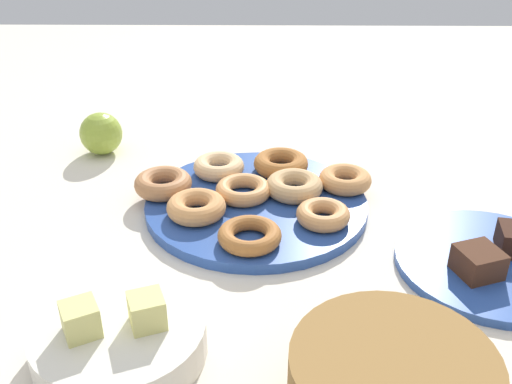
# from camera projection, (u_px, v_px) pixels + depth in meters

# --- Properties ---
(ground_plane) EXTENTS (2.40, 2.40, 0.00)m
(ground_plane) POSITION_uv_depth(u_px,v_px,m) (256.00, 209.00, 0.92)
(ground_plane) COLOR beige
(donut_plate) EXTENTS (0.34, 0.34, 0.02)m
(donut_plate) POSITION_uv_depth(u_px,v_px,m) (256.00, 204.00, 0.92)
(donut_plate) COLOR #284C9E
(donut_plate) RESTS_ON ground_plane
(donut_0) EXTENTS (0.11, 0.11, 0.03)m
(donut_0) POSITION_uv_depth(u_px,v_px,m) (281.00, 164.00, 0.99)
(donut_0) COLOR #AD6B33
(donut_0) RESTS_ON donut_plate
(donut_1) EXTENTS (0.12, 0.12, 0.02)m
(donut_1) POSITION_uv_depth(u_px,v_px,m) (250.00, 235.00, 0.81)
(donut_1) COLOR #AD6B33
(donut_1) RESTS_ON donut_plate
(donut_2) EXTENTS (0.12, 0.12, 0.03)m
(donut_2) POSITION_uv_depth(u_px,v_px,m) (294.00, 186.00, 0.92)
(donut_2) COLOR tan
(donut_2) RESTS_ON donut_plate
(donut_3) EXTENTS (0.12, 0.12, 0.03)m
(donut_3) POSITION_uv_depth(u_px,v_px,m) (196.00, 207.00, 0.87)
(donut_3) COLOR tan
(donut_3) RESTS_ON donut_plate
(donut_4) EXTENTS (0.12, 0.12, 0.03)m
(donut_4) POSITION_uv_depth(u_px,v_px,m) (219.00, 167.00, 0.98)
(donut_4) COLOR #EABC84
(donut_4) RESTS_ON donut_plate
(donut_5) EXTENTS (0.12, 0.12, 0.03)m
(donut_5) POSITION_uv_depth(u_px,v_px,m) (345.00, 180.00, 0.94)
(donut_5) COLOR tan
(donut_5) RESTS_ON donut_plate
(donut_6) EXTENTS (0.10, 0.10, 0.02)m
(donut_6) POSITION_uv_depth(u_px,v_px,m) (323.00, 215.00, 0.85)
(donut_6) COLOR tan
(donut_6) RESTS_ON donut_plate
(donut_7) EXTENTS (0.12, 0.12, 0.02)m
(donut_7) POSITION_uv_depth(u_px,v_px,m) (243.00, 190.00, 0.92)
(donut_7) COLOR tan
(donut_7) RESTS_ON donut_plate
(donut_8) EXTENTS (0.11, 0.11, 0.03)m
(donut_8) POSITION_uv_depth(u_px,v_px,m) (163.00, 183.00, 0.93)
(donut_8) COLOR #B27547
(donut_8) RESTS_ON donut_plate
(cake_plate) EXTENTS (0.25, 0.25, 0.01)m
(cake_plate) POSITION_uv_depth(u_px,v_px,m) (491.00, 263.00, 0.79)
(cake_plate) COLOR #284C9E
(cake_plate) RESTS_ON ground_plane
(brownie_far) EXTENTS (0.07, 0.07, 0.04)m
(brownie_far) POSITION_uv_depth(u_px,v_px,m) (478.00, 262.00, 0.75)
(brownie_far) COLOR #472819
(brownie_far) RESTS_ON cake_plate
(fruit_bowl) EXTENTS (0.19, 0.19, 0.04)m
(fruit_bowl) POSITION_uv_depth(u_px,v_px,m) (120.00, 338.00, 0.64)
(fruit_bowl) COLOR silver
(fruit_bowl) RESTS_ON ground_plane
(melon_chunk_left) EXTENTS (0.05, 0.05, 0.04)m
(melon_chunk_left) POSITION_uv_depth(u_px,v_px,m) (147.00, 311.00, 0.62)
(melon_chunk_left) COLOR #DBD67A
(melon_chunk_left) RESTS_ON fruit_bowl
(melon_chunk_right) EXTENTS (0.05, 0.05, 0.04)m
(melon_chunk_right) POSITION_uv_depth(u_px,v_px,m) (80.00, 319.00, 0.61)
(melon_chunk_right) COLOR #DBD67A
(melon_chunk_right) RESTS_ON fruit_bowl
(apple) EXTENTS (0.08, 0.08, 0.08)m
(apple) POSITION_uv_depth(u_px,v_px,m) (101.00, 134.00, 1.08)
(apple) COLOR #93AD38
(apple) RESTS_ON ground_plane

